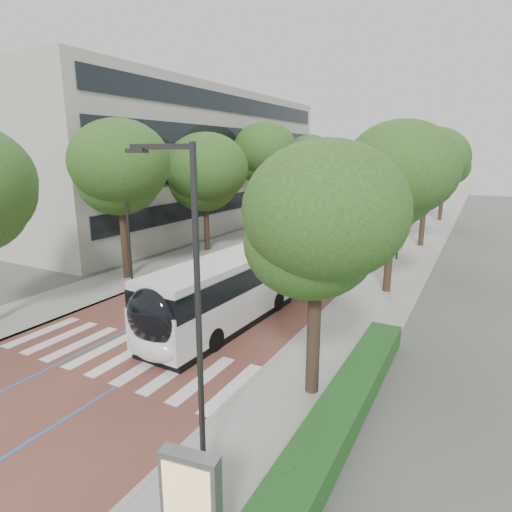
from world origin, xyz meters
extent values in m
plane|color=#51544C|center=(0.00, 0.00, 0.00)|extent=(160.00, 160.00, 0.00)
cube|color=brown|center=(0.00, 40.00, 0.01)|extent=(11.00, 140.00, 0.02)
cube|color=gray|center=(-7.50, 40.00, 0.06)|extent=(4.00, 140.00, 0.12)
cube|color=gray|center=(7.50, 40.00, 0.06)|extent=(4.00, 140.00, 0.12)
cube|color=gray|center=(-5.60, 40.00, 0.06)|extent=(0.20, 140.00, 0.14)
cube|color=gray|center=(5.60, 40.00, 0.06)|extent=(0.20, 140.00, 0.14)
cube|color=silver|center=(-4.80, 1.00, 0.03)|extent=(0.55, 3.60, 0.01)
cube|color=silver|center=(-3.55, 1.00, 0.03)|extent=(0.55, 3.60, 0.01)
cube|color=silver|center=(-2.30, 1.00, 0.03)|extent=(0.55, 3.60, 0.01)
cube|color=silver|center=(-1.05, 1.00, 0.03)|extent=(0.55, 3.60, 0.01)
cube|color=silver|center=(0.20, 1.00, 0.03)|extent=(0.55, 3.60, 0.01)
cube|color=silver|center=(1.45, 1.00, 0.03)|extent=(0.55, 3.60, 0.01)
cube|color=silver|center=(2.70, 1.00, 0.03)|extent=(0.55, 3.60, 0.01)
cube|color=silver|center=(3.95, 1.00, 0.03)|extent=(0.55, 3.60, 0.01)
cube|color=silver|center=(5.20, 1.00, 0.03)|extent=(0.55, 3.60, 0.01)
cube|color=#2464B6|center=(-1.60, 40.00, 0.02)|extent=(0.12, 126.00, 0.01)
cube|color=#2464B6|center=(1.60, 40.00, 0.02)|extent=(0.12, 126.00, 0.01)
cube|color=#9D9B92|center=(-19.50, 28.00, 7.00)|extent=(18.00, 40.00, 14.00)
cube|color=black|center=(-10.45, 28.00, 3.00)|extent=(0.12, 38.00, 1.60)
cube|color=black|center=(-10.45, 28.00, 6.20)|extent=(0.12, 38.00, 1.60)
cube|color=black|center=(-10.45, 28.00, 9.40)|extent=(0.12, 38.00, 1.60)
cube|color=black|center=(-10.45, 28.00, 12.40)|extent=(0.12, 38.00, 1.60)
cube|color=#174317|center=(9.10, 0.00, 0.52)|extent=(1.20, 14.00, 0.80)
cylinder|color=#28282A|center=(6.80, -3.00, 4.12)|extent=(0.14, 0.14, 8.00)
cube|color=#28282A|center=(6.00, -3.00, 8.02)|extent=(1.70, 0.12, 0.12)
cube|color=#28282A|center=(5.30, -3.00, 7.94)|extent=(0.50, 0.20, 0.10)
cylinder|color=#28282A|center=(6.80, 22.00, 4.12)|extent=(0.14, 0.14, 8.00)
cube|color=#28282A|center=(6.00, 22.00, 8.02)|extent=(1.70, 0.12, 0.12)
cube|color=#28282A|center=(5.30, 22.00, 7.94)|extent=(0.50, 0.20, 0.10)
cylinder|color=#28282A|center=(-6.10, 8.00, 4.12)|extent=(0.14, 0.14, 8.00)
cylinder|color=black|center=(-7.50, 9.00, 2.38)|extent=(0.44, 0.44, 4.77)
ellipsoid|color=#254B18|center=(-7.50, 9.00, 6.72)|extent=(5.96, 5.96, 5.06)
cylinder|color=black|center=(-7.50, 18.00, 2.15)|extent=(0.44, 0.44, 4.30)
ellipsoid|color=#254B18|center=(-7.50, 18.00, 6.06)|extent=(6.46, 6.46, 5.49)
cylinder|color=black|center=(-7.50, 28.00, 2.67)|extent=(0.44, 0.44, 5.34)
ellipsoid|color=#254B18|center=(-7.50, 28.00, 7.52)|extent=(6.17, 6.17, 5.25)
cylinder|color=black|center=(-7.50, 40.00, 2.45)|extent=(0.44, 0.44, 4.91)
ellipsoid|color=#254B18|center=(-7.50, 40.00, 6.91)|extent=(5.68, 5.68, 4.83)
cylinder|color=black|center=(-7.50, 55.00, 2.20)|extent=(0.44, 0.44, 4.40)
ellipsoid|color=#254B18|center=(-7.50, 55.00, 6.19)|extent=(6.24, 6.24, 5.31)
cylinder|color=black|center=(7.70, 2.00, 2.00)|extent=(0.44, 0.44, 3.99)
ellipsoid|color=#254B18|center=(7.70, 2.00, 5.62)|extent=(4.95, 4.95, 4.21)
cylinder|color=black|center=(7.70, 14.00, 2.28)|extent=(0.44, 0.44, 4.56)
ellipsoid|color=#254B18|center=(7.70, 14.00, 6.43)|extent=(6.04, 6.04, 5.13)
cylinder|color=black|center=(7.70, 28.00, 2.42)|extent=(0.44, 0.44, 4.84)
ellipsoid|color=#254B18|center=(7.70, 28.00, 6.82)|extent=(5.82, 5.82, 4.95)
cylinder|color=black|center=(7.70, 44.00, 1.99)|extent=(0.44, 0.44, 3.98)
ellipsoid|color=#254B18|center=(7.70, 44.00, 5.60)|extent=(4.94, 4.94, 4.20)
cylinder|color=black|center=(2.32, 10.56, 1.77)|extent=(2.34, 1.02, 2.30)
cube|color=silver|center=(2.05, 5.44, 1.26)|extent=(2.99, 9.48, 1.82)
cube|color=black|center=(2.05, 5.44, 2.40)|extent=(3.02, 9.29, 0.97)
cube|color=silver|center=(2.05, 5.44, 3.04)|extent=(2.93, 9.29, 0.31)
cube|color=black|center=(2.05, 5.44, 0.17)|extent=(2.92, 9.10, 0.35)
cube|color=silver|center=(2.54, 14.88, 1.26)|extent=(2.90, 7.86, 1.82)
cube|color=black|center=(2.54, 14.88, 2.40)|extent=(2.93, 7.71, 0.97)
cube|color=silver|center=(2.54, 14.88, 3.04)|extent=(2.84, 7.70, 0.31)
cube|color=black|center=(2.54, 14.88, 0.17)|extent=(2.84, 7.55, 0.35)
ellipsoid|color=black|center=(1.81, 0.92, 2.00)|extent=(2.40, 1.22, 2.28)
ellipsoid|color=silver|center=(1.81, 0.87, 0.86)|extent=(2.40, 1.12, 1.14)
cylinder|color=black|center=(0.80, 3.22, 0.50)|extent=(0.35, 1.01, 1.00)
cylinder|color=black|center=(3.06, 3.10, 0.50)|extent=(0.35, 1.01, 1.00)
cylinder|color=black|center=(1.50, 16.60, 0.50)|extent=(0.35, 1.01, 1.00)
cylinder|color=black|center=(3.76, 16.48, 0.50)|extent=(0.35, 1.01, 1.00)
cylinder|color=black|center=(1.08, 8.57, 0.50)|extent=(0.35, 1.01, 1.00)
cylinder|color=black|center=(3.34, 8.46, 0.50)|extent=(0.35, 1.01, 1.00)
cube|color=silver|center=(1.65, 25.87, 1.26)|extent=(2.85, 12.07, 1.82)
cube|color=black|center=(1.65, 25.87, 2.40)|extent=(2.89, 11.83, 0.97)
cube|color=silver|center=(1.65, 25.87, 3.04)|extent=(2.80, 11.83, 0.31)
cube|color=black|center=(1.65, 25.87, 0.17)|extent=(2.79, 11.59, 0.35)
ellipsoid|color=black|center=(1.83, 20.02, 2.00)|extent=(2.38, 1.17, 2.28)
ellipsoid|color=silver|center=(1.83, 19.97, 0.86)|extent=(2.38, 1.07, 1.14)
cylinder|color=black|center=(0.63, 22.23, 0.50)|extent=(0.33, 1.01, 1.00)
cylinder|color=black|center=(2.89, 22.30, 0.50)|extent=(0.33, 1.01, 1.00)
cylinder|color=black|center=(0.41, 29.63, 0.50)|extent=(0.33, 1.01, 1.00)
cylinder|color=black|center=(2.67, 29.70, 0.50)|extent=(0.33, 1.01, 1.00)
cube|color=silver|center=(1.69, 38.84, 1.26)|extent=(2.54, 12.01, 1.82)
cube|color=black|center=(1.69, 38.84, 2.40)|extent=(2.58, 11.77, 0.97)
cube|color=silver|center=(1.69, 38.84, 3.04)|extent=(2.49, 11.77, 0.31)
cube|color=black|center=(1.69, 38.84, 0.17)|extent=(2.49, 11.53, 0.35)
ellipsoid|color=black|center=(1.68, 32.99, 2.00)|extent=(2.35, 1.11, 2.28)
ellipsoid|color=silver|center=(1.68, 32.94, 0.86)|extent=(2.35, 1.01, 1.14)
cylinder|color=black|center=(0.55, 35.24, 0.50)|extent=(0.30, 1.00, 1.00)
cylinder|color=black|center=(2.81, 35.23, 0.50)|extent=(0.30, 1.00, 1.00)
cylinder|color=black|center=(0.58, 42.64, 0.50)|extent=(0.30, 1.00, 1.00)
cylinder|color=black|center=(2.84, 42.63, 0.50)|extent=(0.30, 1.00, 1.00)
cube|color=silver|center=(1.34, 52.00, 1.26)|extent=(3.16, 12.12, 1.82)
cube|color=black|center=(1.34, 52.00, 2.40)|extent=(3.18, 11.88, 0.97)
cube|color=silver|center=(1.34, 52.00, 3.04)|extent=(3.09, 11.88, 0.31)
cube|color=black|center=(1.34, 52.00, 0.17)|extent=(3.08, 11.64, 0.35)
ellipsoid|color=black|center=(1.66, 46.16, 2.00)|extent=(2.41, 1.23, 2.28)
ellipsoid|color=silver|center=(1.66, 46.11, 0.86)|extent=(2.40, 1.13, 1.14)
cylinder|color=black|center=(0.41, 48.34, 0.50)|extent=(0.35, 1.01, 1.00)
cylinder|color=black|center=(2.66, 48.47, 0.50)|extent=(0.35, 1.01, 1.00)
cylinder|color=black|center=(0.00, 55.73, 0.50)|extent=(0.35, 1.01, 1.00)
cylinder|color=black|center=(2.26, 55.86, 0.50)|extent=(0.35, 1.01, 1.00)
cube|color=#59595B|center=(7.86, -4.88, 1.51)|extent=(1.20, 0.48, 2.06)
cube|color=#E2BB77|center=(7.89, -5.05, 1.51)|extent=(0.98, 0.16, 1.80)
camera|label=1|loc=(12.11, -10.24, 7.92)|focal=30.00mm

